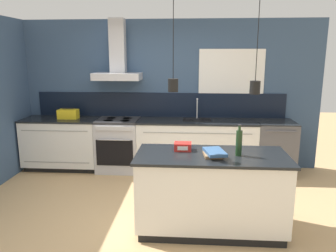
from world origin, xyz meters
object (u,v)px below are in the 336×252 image
at_px(oven_range, 119,145).
at_px(red_supply_box, 183,146).
at_px(dishwasher, 274,148).
at_px(bottle_on_island, 239,142).
at_px(book_stack, 214,153).
at_px(yellow_toolbox, 68,114).

distance_m(oven_range, red_supply_box, 2.20).
height_order(oven_range, dishwasher, same).
relative_size(oven_range, bottle_on_island, 2.60).
distance_m(book_stack, red_supply_box, 0.40).
height_order(book_stack, red_supply_box, red_supply_box).
height_order(dishwasher, book_stack, book_stack).
xyz_separation_m(oven_range, bottle_on_island, (1.79, -1.95, 0.60)).
relative_size(bottle_on_island, red_supply_box, 1.77).
bearing_deg(oven_range, yellow_toolbox, 179.71).
distance_m(book_stack, yellow_toolbox, 3.12).
bearing_deg(yellow_toolbox, bottle_on_island, -36.20).
relative_size(oven_range, yellow_toolbox, 2.68).
xyz_separation_m(book_stack, red_supply_box, (-0.35, 0.20, 0.01)).
bearing_deg(oven_range, book_stack, -52.59).
xyz_separation_m(oven_range, red_supply_box, (1.17, -1.79, 0.50)).
relative_size(oven_range, dishwasher, 1.00).
bearing_deg(red_supply_box, oven_range, 123.30).
bearing_deg(bottle_on_island, red_supply_box, 165.49).
bearing_deg(oven_range, bottle_on_island, -47.36).
bearing_deg(oven_range, red_supply_box, -56.70).
height_order(dishwasher, red_supply_box, red_supply_box).
bearing_deg(red_supply_box, dishwasher, 49.88).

